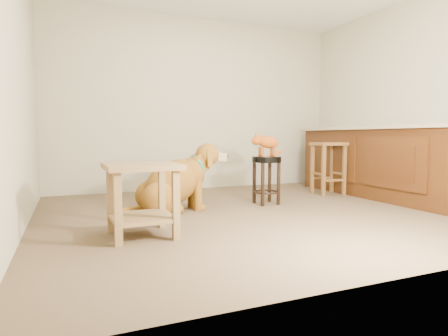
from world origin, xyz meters
name	(u,v)px	position (x,y,z in m)	size (l,w,h in m)	color
floor	(260,212)	(0.00, 0.00, 0.00)	(4.50, 4.00, 0.01)	brown
room_shell	(261,53)	(0.00, 0.00, 1.68)	(4.54, 4.04, 2.62)	#A7A187
cabinet_run	(378,164)	(1.94, 0.30, 0.44)	(0.70, 2.56, 0.94)	#40210B
padded_stool	(266,170)	(0.29, 0.38, 0.41)	(0.35, 0.35, 0.57)	black
wood_stool	(328,168)	(1.45, 0.71, 0.38)	(0.44, 0.44, 0.73)	brown
side_table	(142,189)	(-1.35, -0.51, 0.39)	(0.58, 0.58, 0.59)	brown
golden_retriever	(174,184)	(-0.84, 0.40, 0.29)	(1.24, 0.62, 0.78)	brown
tabby_kitten	(266,143)	(0.28, 0.39, 0.73)	(0.48, 0.17, 0.30)	#86380D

